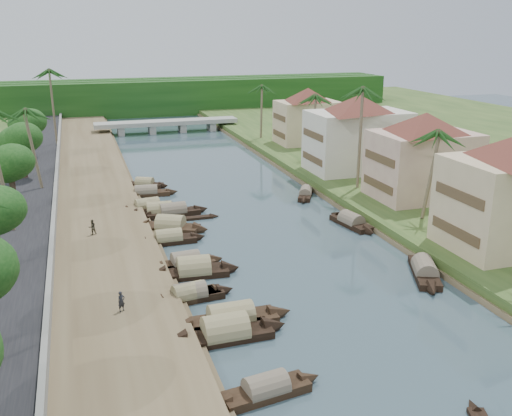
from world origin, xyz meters
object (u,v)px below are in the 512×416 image
object	(u,v)px
bridge	(167,124)
sampan_0	(266,390)
sampan_1	(225,333)
person_near	(121,301)

from	to	relation	value
bridge	sampan_0	bearing A→B (deg)	-95.52
sampan_0	sampan_1	bearing A→B (deg)	86.62
sampan_0	person_near	xyz separation A→B (m)	(-6.93, 11.27, 1.14)
bridge	person_near	world-z (taller)	bridge
person_near	sampan_0	bearing A→B (deg)	-86.14
sampan_0	person_near	distance (m)	13.28
bridge	sampan_1	world-z (taller)	bridge
bridge	sampan_1	xyz separation A→B (m)	(-8.96, -79.86, -1.30)
bridge	sampan_0	size ratio (longest dim) A/B	3.83
sampan_0	bridge	bearing A→B (deg)	76.12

